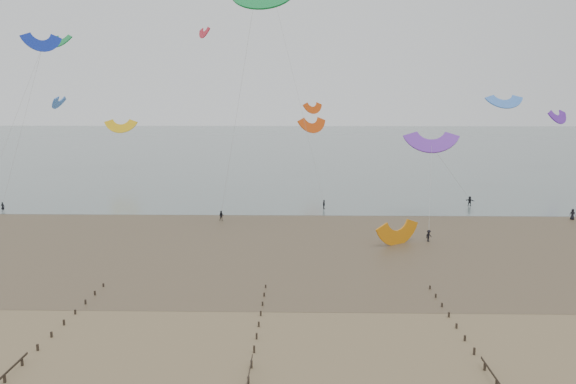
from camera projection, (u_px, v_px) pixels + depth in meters
name	position (u px, v px, depth m)	size (l,w,h in m)	color
ground	(213.00, 333.00, 49.97)	(500.00, 500.00, 0.00)	brown
sea_and_shore	(221.00, 237.00, 83.95)	(500.00, 665.00, 0.03)	#475654
kitesurfers	(430.00, 212.00, 97.69)	(141.23, 28.63, 1.89)	black
grounded_kite	(398.00, 244.00, 79.91)	(6.64, 3.48, 5.06)	orange
kites_airborne	(249.00, 90.00, 131.30)	(249.44, 105.91, 38.32)	red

